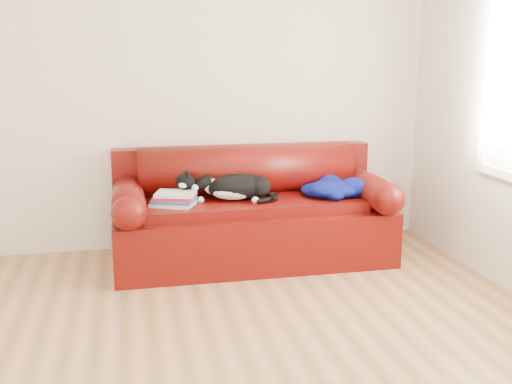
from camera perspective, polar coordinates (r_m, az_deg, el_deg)
ground at (r=3.29m, az=-6.71°, el=-15.63°), size 4.50×4.50×0.00m
room_shell at (r=2.93m, az=-5.13°, el=14.79°), size 4.52×4.02×2.61m
sofa_base at (r=4.67m, az=-0.37°, el=-3.67°), size 2.10×0.90×0.50m
sofa_back at (r=4.82m, az=-0.97°, el=0.60°), size 2.10×1.01×0.88m
book_stack at (r=4.39m, az=-7.77°, el=-0.65°), size 0.37×0.34×0.10m
cat at (r=4.51m, az=-1.80°, el=0.43°), size 0.65×0.38×0.25m
blanket at (r=4.67m, az=7.44°, el=0.40°), size 0.54×0.44×0.15m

